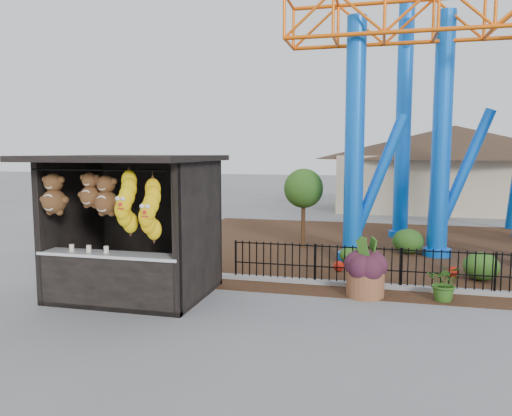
% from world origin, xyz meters
% --- Properties ---
extents(ground, '(120.00, 120.00, 0.00)m').
position_xyz_m(ground, '(0.00, 0.00, 0.00)').
color(ground, slate).
rests_on(ground, ground).
extents(mulch_bed, '(18.00, 12.00, 0.02)m').
position_xyz_m(mulch_bed, '(4.00, 8.00, 0.01)').
color(mulch_bed, '#331E11').
rests_on(mulch_bed, ground).
extents(curb, '(18.00, 0.18, 0.12)m').
position_xyz_m(curb, '(4.00, 3.00, 0.06)').
color(curb, gray).
rests_on(curb, ground).
extents(prize_booth, '(3.50, 3.40, 3.12)m').
position_xyz_m(prize_booth, '(-2.99, 0.90, 1.54)').
color(prize_booth, black).
rests_on(prize_booth, ground).
extents(picket_fence, '(12.20, 0.06, 1.00)m').
position_xyz_m(picket_fence, '(4.90, 3.00, 0.50)').
color(picket_fence, black).
rests_on(picket_fence, ground).
extents(roller_coaster, '(11.00, 6.37, 10.82)m').
position_xyz_m(roller_coaster, '(5.12, 8.23, 6.44)').
color(roller_coaster, blue).
rests_on(roller_coaster, ground).
extents(terracotta_planter, '(1.02, 1.02, 0.59)m').
position_xyz_m(terracotta_planter, '(2.01, 2.28, 0.30)').
color(terracotta_planter, brown).
rests_on(terracotta_planter, ground).
extents(planter_foliage, '(0.70, 0.70, 0.64)m').
position_xyz_m(planter_foliage, '(2.01, 2.28, 0.91)').
color(planter_foliage, '#351523').
rests_on(planter_foliage, terracotta_planter).
extents(potted_plant, '(0.87, 0.80, 0.82)m').
position_xyz_m(potted_plant, '(3.68, 2.33, 0.41)').
color(potted_plant, '#295719').
rests_on(potted_plant, ground).
extents(landscaping, '(7.70, 3.92, 0.77)m').
position_xyz_m(landscaping, '(4.20, 5.91, 0.34)').
color(landscaping, '#284E17').
rests_on(landscaping, mulch_bed).
extents(pavilion, '(15.00, 15.00, 4.80)m').
position_xyz_m(pavilion, '(6.00, 20.00, 3.07)').
color(pavilion, '#BFAD8C').
rests_on(pavilion, ground).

